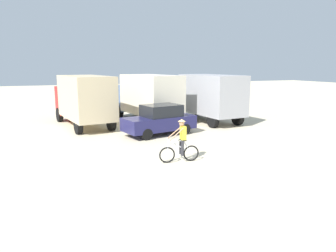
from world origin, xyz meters
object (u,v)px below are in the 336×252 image
box_truck_cream_rv (147,96)px  sedan_parked (160,120)px  cyclist_orange_shirt (181,142)px  box_truck_grey_hauler (207,95)px  box_truck_tan_camper (83,98)px

box_truck_cream_rv → sedan_parked: 4.76m
sedan_parked → cyclist_orange_shirt: bearing=-101.4°
box_truck_cream_rv → cyclist_orange_shirt: (-1.81, -9.99, -1.03)m
box_truck_grey_hauler → cyclist_orange_shirt: (-5.85, -8.50, -1.03)m
box_truck_tan_camper → box_truck_grey_hauler: same height
box_truck_tan_camper → cyclist_orange_shirt: bearing=-74.8°
box_truck_cream_rv → box_truck_grey_hauler: size_ratio=1.01×
box_truck_tan_camper → sedan_parked: 5.83m
box_truck_tan_camper → box_truck_grey_hauler: bearing=-8.4°
box_truck_tan_camper → box_truck_cream_rv: size_ratio=1.00×
box_truck_tan_camper → box_truck_cream_rv: same height
box_truck_tan_camper → box_truck_cream_rv: bearing=3.0°
box_truck_tan_camper → sedan_parked: (3.73, -4.36, -0.99)m
box_truck_grey_hauler → sedan_parked: size_ratio=1.55×
box_truck_cream_rv → sedan_parked: size_ratio=1.57×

